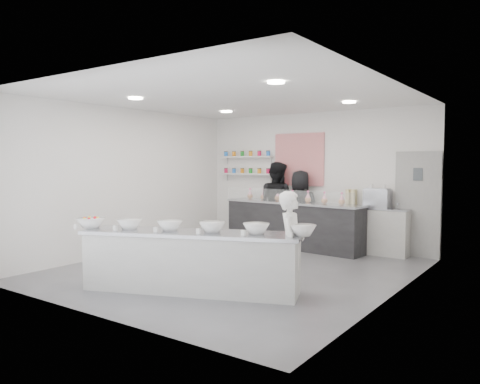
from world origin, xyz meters
name	(u,v)px	position (x,y,z in m)	size (l,w,h in m)	color
floor	(236,270)	(0.00, 0.00, 0.00)	(6.00, 6.00, 0.00)	#515156
ceiling	(236,97)	(0.00, 0.00, 3.00)	(6.00, 6.00, 0.00)	white
back_wall	(313,179)	(0.00, 3.00, 1.50)	(5.50, 5.50, 0.00)	white
left_wall	(128,181)	(-2.75, 0.00, 1.50)	(6.00, 6.00, 0.00)	white
right_wall	(395,190)	(2.75, 0.00, 1.50)	(6.00, 6.00, 0.00)	white
back_door	(418,205)	(2.30, 2.97, 1.05)	(0.88, 0.04, 2.10)	gray
pattern_panel	(299,159)	(-0.35, 2.98, 1.95)	(1.25, 0.03, 1.20)	red
jar_shelf_lower	(247,174)	(-1.75, 2.90, 1.60)	(1.45, 0.22, 0.04)	silver
jar_shelf_upper	(247,157)	(-1.75, 2.90, 2.02)	(1.45, 0.22, 0.04)	silver
preserve_jars	(246,163)	(-1.75, 2.88, 1.88)	(1.45, 0.10, 0.56)	#DA164C
downlight_0	(136,98)	(-1.40, -1.00, 2.98)	(0.24, 0.24, 0.02)	white
downlight_1	(276,82)	(1.40, -1.00, 2.98)	(0.24, 0.24, 0.02)	white
downlight_2	(226,112)	(-1.40, 1.60, 2.98)	(0.24, 0.24, 0.02)	white
downlight_3	(349,102)	(1.40, 1.60, 2.98)	(0.24, 0.24, 0.02)	white
prep_counter	(191,261)	(0.26, -1.48, 0.44)	(3.23, 0.73, 0.88)	#B3B3AE
back_bar	(292,225)	(-0.21, 2.43, 0.51)	(3.30, 0.60, 1.02)	black
sneeze_guard	(285,196)	(-0.24, 2.14, 1.16)	(3.25, 0.01, 0.28)	white
espresso_ledge	(376,231)	(1.55, 2.78, 0.48)	(1.29, 0.41, 0.96)	#B3B3AE
espresso_machine	(378,199)	(1.56, 2.78, 1.15)	(0.50, 0.35, 0.38)	#93969E
cup_stacks	(351,198)	(1.00, 2.78, 1.14)	(0.24, 0.24, 0.36)	#CBC488
prep_bowls	(191,226)	(0.26, -1.48, 0.96)	(3.63, 0.48, 0.15)	white
label_cards	(158,232)	(0.07, -1.96, 0.92)	(3.31, 0.04, 0.07)	white
cookie_bags	(292,196)	(-0.21, 2.43, 1.15)	(2.53, 0.13, 0.25)	pink
woman_prep	(291,244)	(1.59, -0.88, 0.74)	(0.54, 0.36, 1.49)	white
staff_left	(277,203)	(-0.76, 2.68, 0.95)	(0.92, 0.72, 1.89)	black
staff_right	(300,208)	(-0.15, 2.68, 0.86)	(0.84, 0.55, 1.72)	black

